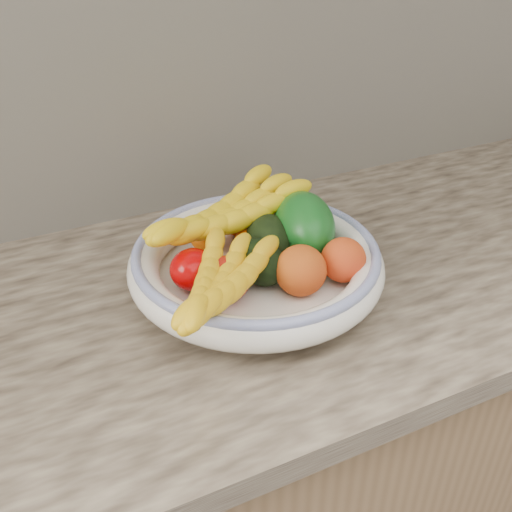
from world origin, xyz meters
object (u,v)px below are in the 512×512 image
object	(u,v)px
banana_bunch_back	(226,220)
banana_bunch_front	(219,288)
green_mango	(304,226)
fruit_bowl	(256,262)

from	to	relation	value
banana_bunch_back	banana_bunch_front	world-z (taller)	banana_bunch_back
green_mango	banana_bunch_front	world-z (taller)	green_mango
banana_bunch_back	banana_bunch_front	distance (m)	0.18
banana_bunch_back	green_mango	bearing A→B (deg)	-44.20
banana_bunch_back	fruit_bowl	bearing A→B (deg)	-98.88
fruit_bowl	banana_bunch_front	xyz separation A→B (m)	(-0.09, -0.08, 0.03)
green_mango	banana_bunch_back	bearing A→B (deg)	169.25
green_mango	banana_bunch_back	xyz separation A→B (m)	(-0.11, 0.05, 0.01)
banana_bunch_front	green_mango	bearing A→B (deg)	-18.97
fruit_bowl	banana_bunch_front	bearing A→B (deg)	-138.03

